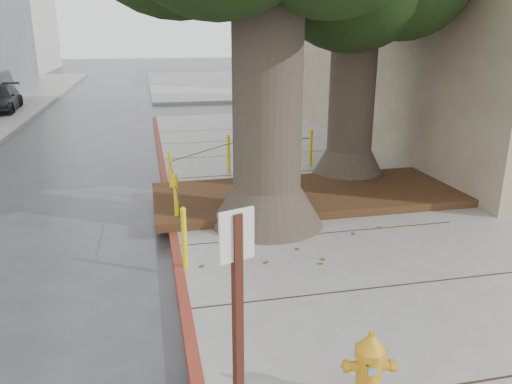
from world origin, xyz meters
TOP-DOWN VIEW (x-y plane):
  - ground at (0.00, 0.00)m, footprint 140.00×140.00m
  - sidewalk_far at (6.00, 30.00)m, footprint 16.00×20.00m
  - curb_red at (-2.00, 2.50)m, footprint 0.14×26.00m
  - planter_bed at (0.90, 3.90)m, footprint 6.40×2.60m
  - building_side_white at (16.00, 26.00)m, footprint 10.00×10.00m
  - bollard_ring at (-0.87, 4.38)m, footprint 3.79×5.39m
  - fire_hydrant at (-0.50, -2.07)m, footprint 0.42×0.40m
  - signpost at (-1.85, -2.90)m, footprint 0.22×0.09m
  - car_silver at (4.74, 19.36)m, footprint 4.19×2.07m
  - car_red at (7.20, 18.22)m, footprint 3.39×1.37m

SIDE VIEW (x-z plane):
  - ground at x=0.00m, z-range 0.00..0.00m
  - sidewalk_far at x=6.00m, z-range 0.00..0.15m
  - curb_red at x=-2.00m, z-range -0.01..0.15m
  - planter_bed at x=0.90m, z-range 0.15..0.31m
  - fire_hydrant at x=-0.50m, z-range 0.14..0.94m
  - car_red at x=7.20m, z-range 0.00..1.10m
  - bollard_ring at x=-0.87m, z-range 0.19..1.14m
  - car_silver at x=4.74m, z-range 0.00..1.37m
  - signpost at x=-1.85m, z-range 0.30..2.64m
  - building_side_white at x=16.00m, z-range 0.00..9.00m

